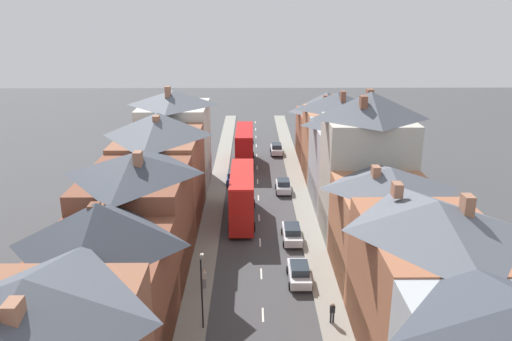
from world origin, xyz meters
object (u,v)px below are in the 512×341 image
object	(u,v)px
street_lamp	(202,288)
double_decker_bus_lead	(244,146)
car_parked_left_a	(246,136)
car_parked_left_b	(283,186)
car_near_silver	(276,149)
pedestrian_mid_right	(204,278)
car_near_blue	(234,177)
pedestrian_mid_left	(332,312)
car_parked_right_a	(299,272)
car_mid_black	(292,233)
double_decker_bus_mid_street	(242,195)

from	to	relation	value
street_lamp	double_decker_bus_lead	bearing A→B (deg)	86.42
car_parked_left_a	car_parked_left_b	size ratio (longest dim) A/B	1.17
car_near_silver	street_lamp	bearing A→B (deg)	-99.36
car_near_silver	pedestrian_mid_right	distance (m)	40.26
car_near_blue	car_parked_left_b	bearing A→B (deg)	-30.71
car_near_blue	street_lamp	distance (m)	31.33
car_parked_left_a	pedestrian_mid_left	bearing A→B (deg)	-82.77
car_near_blue	car_parked_right_a	distance (m)	25.66
pedestrian_mid_right	car_parked_left_a	bearing A→B (deg)	86.63
pedestrian_mid_left	car_parked_right_a	bearing A→B (deg)	106.85
car_mid_black	car_parked_left_b	xyz separation A→B (m)	(0.00, 13.58, 0.00)
car_near_blue	pedestrian_mid_right	size ratio (longest dim) A/B	2.55
car_parked_left_b	double_decker_bus_mid_street	bearing A→B (deg)	-120.26
double_decker_bus_mid_street	pedestrian_mid_left	world-z (taller)	double_decker_bus_mid_street
car_parked_right_a	double_decker_bus_lead	bearing A→B (deg)	98.54
street_lamp	car_parked_right_a	bearing A→B (deg)	40.66
pedestrian_mid_right	double_decker_bus_lead	bearing A→B (deg)	85.25
car_near_blue	pedestrian_mid_left	bearing A→B (deg)	-75.46
car_parked_left_b	double_decker_bus_lead	bearing A→B (deg)	113.15
pedestrian_mid_left	car_mid_black	bearing A→B (deg)	97.56
double_decker_bus_mid_street	car_parked_right_a	xyz separation A→B (m)	(4.91, -12.80, -2.00)
street_lamp	car_parked_left_a	bearing A→B (deg)	87.36
car_near_blue	street_lamp	bearing A→B (deg)	-92.11
car_parked_right_a	car_parked_left_b	world-z (taller)	car_parked_left_b
double_decker_bus_mid_street	car_near_silver	distance (m)	26.04
car_parked_left_a	car_mid_black	size ratio (longest dim) A/B	0.99
double_decker_bus_lead	double_decker_bus_mid_street	xyz separation A→B (m)	(0.00, -19.89, 0.00)
car_near_silver	car_mid_black	xyz separation A→B (m)	(-0.00, -30.66, -0.01)
pedestrian_mid_left	street_lamp	size ratio (longest dim) A/B	0.29
double_decker_bus_lead	pedestrian_mid_left	distance (m)	39.27
car_near_blue	car_near_silver	bearing A→B (deg)	65.18
car_near_silver	car_parked_left_b	xyz separation A→B (m)	(0.00, -17.08, -0.01)
car_mid_black	car_near_silver	bearing A→B (deg)	90.00
pedestrian_mid_left	car_near_silver	bearing A→B (deg)	92.33
car_parked_left_b	pedestrian_mid_left	bearing A→B (deg)	-86.20
double_decker_bus_mid_street	street_lamp	size ratio (longest dim) A/B	1.96
double_decker_bus_mid_street	car_parked_left_a	size ratio (longest dim) A/B	2.39
car_parked_left_b	street_lamp	distance (m)	28.60
double_decker_bus_mid_street	car_near_blue	distance (m)	12.33
car_parked_left_b	street_lamp	size ratio (longest dim) A/B	0.70
double_decker_bus_lead	car_parked_left_a	distance (m)	14.33
pedestrian_mid_right	street_lamp	distance (m)	5.58
double_decker_bus_mid_street	car_near_blue	world-z (taller)	double_decker_bus_mid_street
car_mid_black	street_lamp	size ratio (longest dim) A/B	0.83
car_near_silver	pedestrian_mid_right	xyz separation A→B (m)	(-7.73, -39.51, 0.19)
double_decker_bus_lead	street_lamp	size ratio (longest dim) A/B	1.96
car_near_silver	double_decker_bus_lead	bearing A→B (deg)	-131.21
double_decker_bus_lead	double_decker_bus_mid_street	distance (m)	19.89
car_parked_right_a	car_mid_black	distance (m)	7.64
car_parked_left_a	street_lamp	distance (m)	53.31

